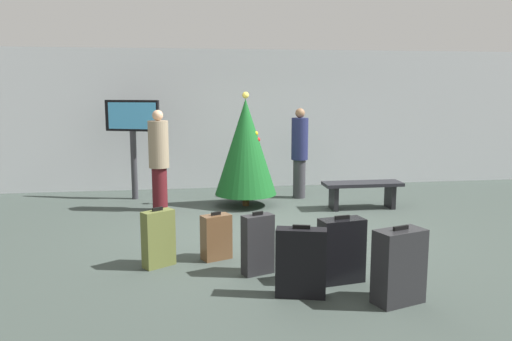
{
  "coord_description": "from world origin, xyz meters",
  "views": [
    {
      "loc": [
        -1.39,
        -7.62,
        2.14
      ],
      "look_at": [
        -0.24,
        0.08,
        0.9
      ],
      "focal_mm": 36.52,
      "sensor_mm": 36.0,
      "label": 1
    }
  ],
  "objects_px": {
    "suitcase_1": "(301,263)",
    "suitcase_3": "(158,238)",
    "traveller_0": "(159,158)",
    "suitcase_2": "(216,237)",
    "suitcase_4": "(341,250)",
    "waiting_bench": "(362,189)",
    "suitcase_0": "(258,244)",
    "holiday_tree": "(246,147)",
    "traveller_1": "(300,151)",
    "suitcase_5": "(399,267)",
    "flight_info_kiosk": "(133,128)"
  },
  "relations": [
    {
      "from": "suitcase_1",
      "to": "suitcase_3",
      "type": "distance_m",
      "value": 1.88
    },
    {
      "from": "traveller_0",
      "to": "suitcase_3",
      "type": "height_order",
      "value": "traveller_0"
    },
    {
      "from": "traveller_0",
      "to": "suitcase_2",
      "type": "bearing_deg",
      "value": -74.17
    },
    {
      "from": "suitcase_4",
      "to": "waiting_bench",
      "type": "bearing_deg",
      "value": 66.54
    },
    {
      "from": "suitcase_0",
      "to": "suitcase_1",
      "type": "height_order",
      "value": "suitcase_1"
    },
    {
      "from": "holiday_tree",
      "to": "traveller_0",
      "type": "bearing_deg",
      "value": -174.77
    },
    {
      "from": "traveller_1",
      "to": "suitcase_5",
      "type": "relative_size",
      "value": 2.2
    },
    {
      "from": "traveller_1",
      "to": "suitcase_5",
      "type": "xyz_separation_m",
      "value": [
        -0.17,
        -5.1,
        -0.55
      ]
    },
    {
      "from": "flight_info_kiosk",
      "to": "traveller_1",
      "type": "distance_m",
      "value": 3.24
    },
    {
      "from": "suitcase_1",
      "to": "suitcase_2",
      "type": "xyz_separation_m",
      "value": [
        -0.78,
        1.32,
        -0.08
      ]
    },
    {
      "from": "waiting_bench",
      "to": "suitcase_0",
      "type": "bearing_deg",
      "value": -128.11
    },
    {
      "from": "suitcase_3",
      "to": "suitcase_5",
      "type": "relative_size",
      "value": 0.92
    },
    {
      "from": "suitcase_1",
      "to": "suitcase_5",
      "type": "height_order",
      "value": "suitcase_5"
    },
    {
      "from": "suitcase_3",
      "to": "traveller_0",
      "type": "bearing_deg",
      "value": 91.58
    },
    {
      "from": "waiting_bench",
      "to": "suitcase_3",
      "type": "distance_m",
      "value": 4.32
    },
    {
      "from": "holiday_tree",
      "to": "suitcase_2",
      "type": "xyz_separation_m",
      "value": [
        -0.75,
        -2.93,
        -0.8
      ]
    },
    {
      "from": "traveller_0",
      "to": "traveller_1",
      "type": "distance_m",
      "value": 2.76
    },
    {
      "from": "suitcase_1",
      "to": "suitcase_0",
      "type": "bearing_deg",
      "value": 115.22
    },
    {
      "from": "waiting_bench",
      "to": "suitcase_5",
      "type": "relative_size",
      "value": 1.76
    },
    {
      "from": "suitcase_3",
      "to": "suitcase_5",
      "type": "distance_m",
      "value": 2.82
    },
    {
      "from": "suitcase_0",
      "to": "waiting_bench",
      "type": "bearing_deg",
      "value": 51.89
    },
    {
      "from": "waiting_bench",
      "to": "suitcase_5",
      "type": "distance_m",
      "value": 4.16
    },
    {
      "from": "holiday_tree",
      "to": "suitcase_0",
      "type": "height_order",
      "value": "holiday_tree"
    },
    {
      "from": "suitcase_4",
      "to": "traveller_0",
      "type": "bearing_deg",
      "value": 119.24
    },
    {
      "from": "traveller_1",
      "to": "suitcase_3",
      "type": "bearing_deg",
      "value": -125.4
    },
    {
      "from": "flight_info_kiosk",
      "to": "suitcase_0",
      "type": "xyz_separation_m",
      "value": [
        1.74,
        -4.43,
        -1.02
      ]
    },
    {
      "from": "traveller_1",
      "to": "suitcase_4",
      "type": "bearing_deg",
      "value": -97.2
    },
    {
      "from": "suitcase_1",
      "to": "suitcase_4",
      "type": "distance_m",
      "value": 0.64
    },
    {
      "from": "suitcase_0",
      "to": "suitcase_5",
      "type": "bearing_deg",
      "value": -39.07
    },
    {
      "from": "flight_info_kiosk",
      "to": "suitcase_1",
      "type": "relative_size",
      "value": 2.51
    },
    {
      "from": "suitcase_0",
      "to": "suitcase_1",
      "type": "distance_m",
      "value": 0.8
    },
    {
      "from": "waiting_bench",
      "to": "suitcase_1",
      "type": "relative_size",
      "value": 1.84
    },
    {
      "from": "holiday_tree",
      "to": "suitcase_0",
      "type": "distance_m",
      "value": 3.61
    },
    {
      "from": "flight_info_kiosk",
      "to": "suitcase_0",
      "type": "distance_m",
      "value": 4.87
    },
    {
      "from": "suitcase_0",
      "to": "suitcase_2",
      "type": "bearing_deg",
      "value": 126.19
    },
    {
      "from": "suitcase_5",
      "to": "flight_info_kiosk",
      "type": "bearing_deg",
      "value": 118.89
    },
    {
      "from": "suitcase_3",
      "to": "suitcase_4",
      "type": "height_order",
      "value": "suitcase_4"
    },
    {
      "from": "suitcase_1",
      "to": "suitcase_3",
      "type": "bearing_deg",
      "value": 142.26
    },
    {
      "from": "flight_info_kiosk",
      "to": "suitcase_5",
      "type": "distance_m",
      "value": 6.32
    },
    {
      "from": "waiting_bench",
      "to": "suitcase_4",
      "type": "bearing_deg",
      "value": -113.46
    },
    {
      "from": "suitcase_0",
      "to": "suitcase_1",
      "type": "xyz_separation_m",
      "value": [
        0.34,
        -0.72,
        0.01
      ]
    },
    {
      "from": "holiday_tree",
      "to": "suitcase_4",
      "type": "relative_size",
      "value": 2.74
    },
    {
      "from": "traveller_0",
      "to": "suitcase_3",
      "type": "relative_size",
      "value": 2.42
    },
    {
      "from": "flight_info_kiosk",
      "to": "suitcase_4",
      "type": "distance_m",
      "value": 5.57
    },
    {
      "from": "holiday_tree",
      "to": "suitcase_2",
      "type": "bearing_deg",
      "value": -104.44
    },
    {
      "from": "suitcase_5",
      "to": "waiting_bench",
      "type": "bearing_deg",
      "value": 75.05
    },
    {
      "from": "suitcase_4",
      "to": "suitcase_5",
      "type": "bearing_deg",
      "value": -59.04
    },
    {
      "from": "waiting_bench",
      "to": "suitcase_0",
      "type": "relative_size",
      "value": 1.9
    },
    {
      "from": "flight_info_kiosk",
      "to": "waiting_bench",
      "type": "distance_m",
      "value": 4.45
    },
    {
      "from": "traveller_0",
      "to": "suitcase_0",
      "type": "relative_size",
      "value": 2.39
    }
  ]
}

